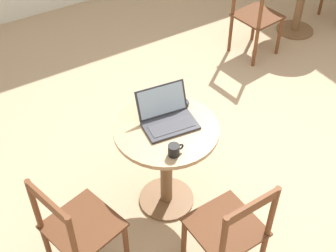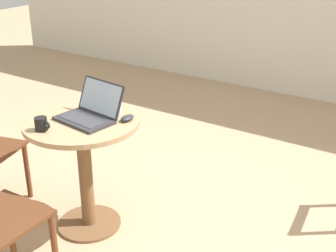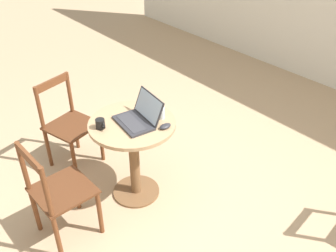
% 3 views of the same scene
% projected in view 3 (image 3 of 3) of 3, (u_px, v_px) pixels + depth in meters
% --- Properties ---
extents(ground_plane, '(16.00, 16.00, 0.00)m').
position_uv_depth(ground_plane, '(180.00, 236.00, 2.93)').
color(ground_plane, tan).
extents(cafe_table_near, '(0.69, 0.69, 0.74)m').
position_uv_depth(cafe_table_near, '(133.00, 143.00, 3.04)').
color(cafe_table_near, brown).
rests_on(cafe_table_near, ground_plane).
extents(chair_near_front, '(0.42, 0.42, 0.85)m').
position_uv_depth(chair_near_front, '(58.00, 193.00, 2.71)').
color(chair_near_front, brown).
rests_on(chair_near_front, ground_plane).
extents(chair_near_left, '(0.49, 0.49, 0.85)m').
position_uv_depth(chair_near_left, '(69.00, 124.00, 3.47)').
color(chair_near_left, brown).
rests_on(chair_near_left, ground_plane).
extents(laptop, '(0.38, 0.33, 0.21)m').
position_uv_depth(laptop, '(138.00, 117.00, 2.90)').
color(laptop, '#2D2D33').
rests_on(laptop, cafe_table_near).
extents(mouse, '(0.06, 0.10, 0.03)m').
position_uv_depth(mouse, '(165.00, 126.00, 2.85)').
color(mouse, '#2D2D33').
rests_on(mouse, cafe_table_near).
extents(mug, '(0.11, 0.07, 0.08)m').
position_uv_depth(mug, '(100.00, 124.00, 2.83)').
color(mug, black).
rests_on(mug, cafe_table_near).
extents(drinking_glass, '(0.06, 0.06, 0.09)m').
position_uv_depth(drinking_glass, '(161.00, 113.00, 2.95)').
color(drinking_glass, silver).
rests_on(drinking_glass, cafe_table_near).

